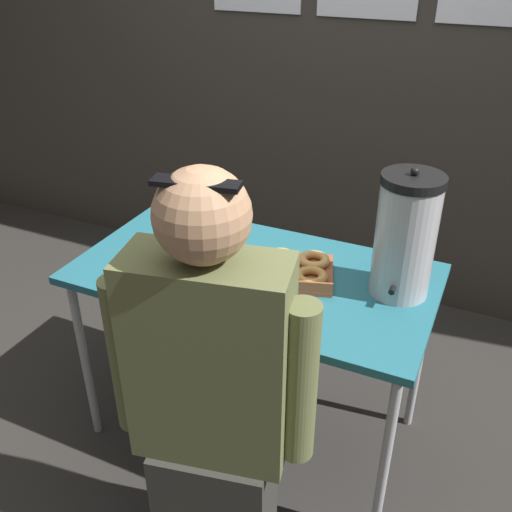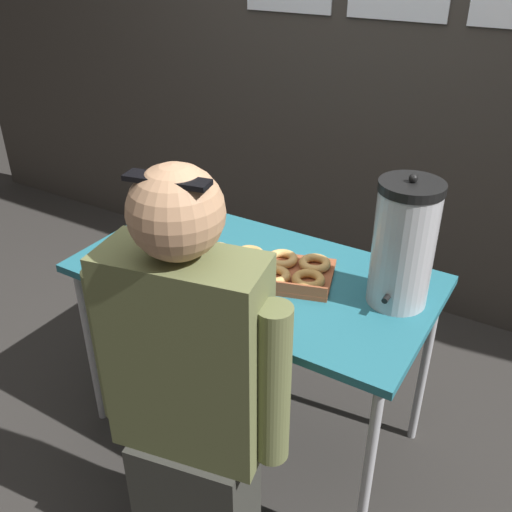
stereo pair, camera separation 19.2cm
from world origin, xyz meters
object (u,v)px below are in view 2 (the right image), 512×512
object	(u,v)px
cell_phone	(169,249)
person_seated	(190,400)
coffee_urn	(404,244)
donut_box	(261,268)

from	to	relation	value
cell_phone	person_seated	world-z (taller)	person_seated
coffee_urn	person_seated	bearing A→B (deg)	-120.46
donut_box	person_seated	world-z (taller)	person_seated
cell_phone	person_seated	distance (m)	0.68
coffee_urn	person_seated	world-z (taller)	person_seated
donut_box	cell_phone	xyz separation A→B (m)	(-0.37, -0.04, -0.02)
cell_phone	donut_box	bearing A→B (deg)	37.27
donut_box	cell_phone	size ratio (longest dim) A/B	3.16
person_seated	donut_box	bearing A→B (deg)	-91.70
coffee_urn	person_seated	size ratio (longest dim) A/B	0.32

